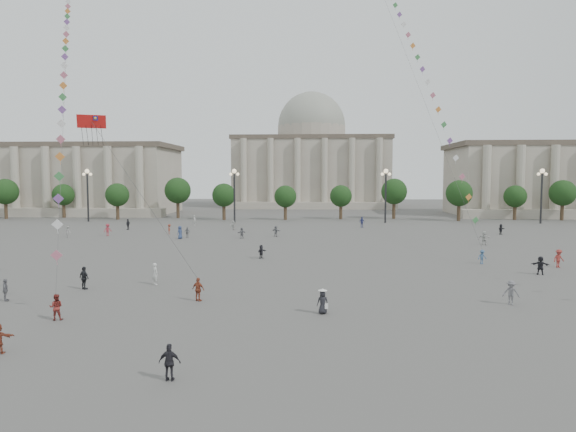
{
  "coord_description": "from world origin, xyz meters",
  "views": [
    {
      "loc": [
        0.99,
        -31.8,
        9.0
      ],
      "look_at": [
        -1.27,
        12.0,
        5.68
      ],
      "focal_mm": 32.0,
      "sensor_mm": 36.0,
      "label": 1
    }
  ],
  "objects": [
    {
      "name": "kite_flyer_1",
      "position": [
        18.44,
        21.97,
        0.74
      ],
      "size": [
        1.06,
        0.77,
        1.48
      ],
      "primitive_type": "imported",
      "rotation": [
        0.0,
        0.0,
        0.26
      ],
      "color": "#3A5A82",
      "rests_on": "ground"
    },
    {
      "name": "person_crowd_13",
      "position": [
        -12.32,
        10.06,
        0.91
      ],
      "size": [
        0.77,
        0.79,
        1.83
      ],
      "primitive_type": "imported",
      "rotation": [
        0.0,
        0.0,
        2.27
      ],
      "color": "silver",
      "rests_on": "ground"
    },
    {
      "name": "person_crowd_12",
      "position": [
        -4.85,
        45.57,
        0.83
      ],
      "size": [
        1.56,
        1.23,
        1.65
      ],
      "primitive_type": "imported",
      "rotation": [
        0.0,
        0.0,
        2.58
      ],
      "color": "slate",
      "rests_on": "ground"
    },
    {
      "name": "lamp_post_mid_west",
      "position": [
        -15.0,
        70.0,
        7.35
      ],
      "size": [
        2.0,
        0.9,
        10.65
      ],
      "color": "#262628",
      "rests_on": "ground"
    },
    {
      "name": "hall_central",
      "position": [
        0.0,
        129.22,
        14.23
      ],
      "size": [
        48.3,
        34.3,
        35.5
      ],
      "color": "gray",
      "rests_on": "ground"
    },
    {
      "name": "person_crowd_7",
      "position": [
        23.7,
        37.54,
        0.91
      ],
      "size": [
        1.76,
        0.99,
        1.81
      ],
      "primitive_type": "imported",
      "rotation": [
        0.0,
        0.0,
        2.85
      ],
      "color": "silver",
      "rests_on": "ground"
    },
    {
      "name": "tourist_3",
      "position": [
        -21.44,
        3.84,
        0.81
      ],
      "size": [
        0.77,
        1.03,
        1.63
      ],
      "primitive_type": "imported",
      "rotation": [
        0.0,
        0.0,
        2.02
      ],
      "color": "slate",
      "rests_on": "ground"
    },
    {
      "name": "person_crowd_10",
      "position": [
        -21.34,
        62.53,
        0.94
      ],
      "size": [
        0.47,
        0.69,
        1.88
      ],
      "primitive_type": "imported",
      "rotation": [
        0.0,
        0.0,
        1.55
      ],
      "color": "#ADAEAA",
      "rests_on": "ground"
    },
    {
      "name": "ground",
      "position": [
        0.0,
        0.0,
        0.0
      ],
      "size": [
        360.0,
        360.0,
        0.0
      ],
      "primitive_type": "plane",
      "color": "#4F4D4A",
      "rests_on": "ground"
    },
    {
      "name": "kite_flyer_0",
      "position": [
        -15.27,
        -0.8,
        0.83
      ],
      "size": [
        0.94,
        0.82,
        1.66
      ],
      "primitive_type": "imported",
      "rotation": [
        0.0,
        0.0,
        3.4
      ],
      "color": "maroon",
      "rests_on": "ground"
    },
    {
      "name": "lamp_post_far_west",
      "position": [
        -45.0,
        70.0,
        7.35
      ],
      "size": [
        2.0,
        0.9,
        10.65
      ],
      "color": "#262628",
      "rests_on": "ground"
    },
    {
      "name": "tourist_0",
      "position": [
        -7.42,
        4.55,
        0.86
      ],
      "size": [
        1.1,
        0.79,
        1.73
      ],
      "primitive_type": "imported",
      "rotation": [
        0.0,
        0.0,
        2.73
      ],
      "color": "brown",
      "rests_on": "ground"
    },
    {
      "name": "person_crowd_19",
      "position": [
        -9.68,
        42.86,
        0.81
      ],
      "size": [
        1.4,
        1.39,
        1.62
      ],
      "primitive_type": "imported",
      "rotation": [
        0.0,
        0.0,
        3.92
      ],
      "color": "slate",
      "rests_on": "ground"
    },
    {
      "name": "kite_train_west",
      "position": [
        -26.26,
        23.85,
        21.49
      ],
      "size": [
        21.1,
        45.9,
        63.27
      ],
      "color": "#3F3F3F",
      "rests_on": "ground"
    },
    {
      "name": "kite_train_mid",
      "position": [
        12.35,
        41.48,
        31.13
      ],
      "size": [
        12.19,
        36.83,
        66.65
      ],
      "color": "#3F3F3F",
      "rests_on": "ground"
    },
    {
      "name": "person_crowd_16",
      "position": [
        -17.99,
        43.53,
        0.77
      ],
      "size": [
        0.93,
        0.44,
        1.55
      ],
      "primitive_type": "imported",
      "rotation": [
        0.0,
        0.0,
        6.21
      ],
      "color": "slate",
      "rests_on": "ground"
    },
    {
      "name": "person_crowd_4",
      "position": [
        -12.91,
        55.07,
        0.81
      ],
      "size": [
        1.0,
        1.58,
        1.63
      ],
      "primitive_type": "imported",
      "rotation": [
        0.0,
        0.0,
        4.34
      ],
      "color": "silver",
      "rests_on": "ground"
    },
    {
      "name": "person_crowd_21",
      "position": [
        -18.66,
        41.93,
        0.95
      ],
      "size": [
        1.01,
        1.1,
        1.89
      ],
      "primitive_type": "imported",
      "rotation": [
        0.0,
        0.0,
        4.13
      ],
      "color": "navy",
      "rests_on": "ground"
    },
    {
      "name": "person_crowd_6",
      "position": [
        14.9,
        4.64,
        0.87
      ],
      "size": [
        1.27,
        0.97,
        1.74
      ],
      "primitive_type": "imported",
      "rotation": [
        0.0,
        0.0,
        5.95
      ],
      "color": "slate",
      "rests_on": "ground"
    },
    {
      "name": "person_crowd_20",
      "position": [
        -4.87,
        24.34,
        0.76
      ],
      "size": [
        1.11,
        1.43,
        1.51
      ],
      "primitive_type": "imported",
      "rotation": [
        0.0,
        0.0,
        1.03
      ],
      "color": "black",
      "rests_on": "ground"
    },
    {
      "name": "hall_west",
      "position": [
        -75.0,
        93.89,
        8.43
      ],
      "size": [
        84.0,
        26.22,
        17.2
      ],
      "color": "gray",
      "rests_on": "ground"
    },
    {
      "name": "lamp_post_far_east",
      "position": [
        45.0,
        70.0,
        7.35
      ],
      "size": [
        2.0,
        0.9,
        10.65
      ],
      "color": "#262628",
      "rests_on": "ground"
    },
    {
      "name": "hat_person",
      "position": [
        1.56,
        1.54,
        0.83
      ],
      "size": [
        0.86,
        0.66,
        1.69
      ],
      "color": "black",
      "rests_on": "ground"
    },
    {
      "name": "person_crowd_18",
      "position": [
        -31.03,
        54.39,
        0.93
      ],
      "size": [
        0.72,
        1.17,
        1.87
      ],
      "primitive_type": "imported",
      "rotation": [
        0.0,
        0.0,
        4.45
      ],
      "color": "black",
      "rests_on": "ground"
    },
    {
      "name": "person_crowd_9",
      "position": [
        30.35,
        50.09,
        0.82
      ],
      "size": [
        1.49,
        1.34,
        1.64
      ],
      "primitive_type": "imported",
      "rotation": [
        0.0,
        0.0,
        0.68
      ],
      "color": "black",
      "rests_on": "ground"
    },
    {
      "name": "person_crowd_0",
      "position": [
        9.51,
        60.39,
        0.97
      ],
      "size": [
        1.22,
        0.96,
        1.94
      ],
      "primitive_type": "imported",
      "rotation": [
        0.0,
        0.0,
        0.5
      ],
      "color": "#394081",
      "rests_on": "ground"
    },
    {
      "name": "person_crowd_3",
      "position": [
        21.92,
        16.29,
        0.86
      ],
      "size": [
        1.67,
        0.96,
        1.72
      ],
      "primitive_type": "imported",
      "rotation": [
        0.0,
        0.0,
        2.84
      ],
      "color": "black",
      "rests_on": "ground"
    },
    {
      "name": "dragon_kite",
      "position": [
        -16.73,
        8.68,
        12.67
      ],
      "size": [
        5.83,
        2.72,
        15.68
      ],
      "color": "red",
      "rests_on": "ground"
    },
    {
      "name": "tree_row",
      "position": [
        0.0,
        78.0,
        5.39
      ],
      "size": [
        137.12,
        5.12,
        8.0
      ],
      "color": "#3A2B1D",
      "rests_on": "ground"
    },
    {
      "name": "tourist_4",
      "position": [
        -5.38,
        -10.0,
        0.84
      ],
      "size": [
        0.98,
        0.41,
        1.67
      ],
      "primitive_type": "imported",
      "rotation": [
        0.0,
        0.0,
        3.14
      ],
      "color": "black",
      "rests_on": "ground"
    },
    {
      "name": "person_crowd_2",
      "position": [
        -30.76,
        45.07,
        0.93
      ],
      "size": [
        1.33,
        1.36,
        1.87
      ],
      "primitive_type": "imported",
      "rotation": [
        0.0,
        0.0,
        0.83
      ],
      "color": "#9D2A36",
      "rests_on": "ground"
    },
    {
      "name": "person_crowd_1",
      "position": [
        -35.9,
        42.95,
        0.83
      ],
      "size": [
        0.86,
        0.97,
        1.67
      ],
      "primitive_type": "imported",
      "rotation": [
        0.0,
        0.0,
        1.91
      ],
      "color": "#BCBBB7",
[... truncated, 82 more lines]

